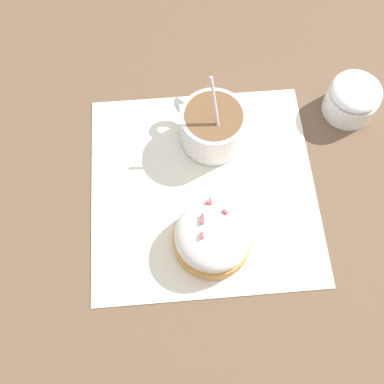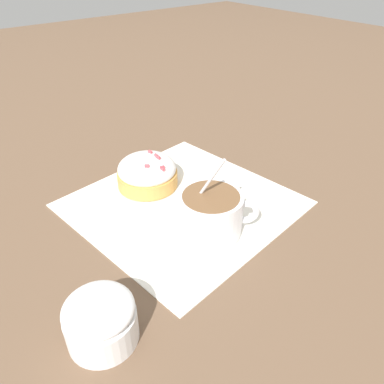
{
  "view_description": "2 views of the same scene",
  "coord_description": "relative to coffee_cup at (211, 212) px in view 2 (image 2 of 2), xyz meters",
  "views": [
    {
      "loc": [
        -0.23,
        0.01,
        0.53
      ],
      "look_at": [
        -0.02,
        0.01,
        0.03
      ],
      "focal_mm": 42.0,
      "sensor_mm": 36.0,
      "label": 1
    },
    {
      "loc": [
        0.36,
        -0.27,
        0.33
      ],
      "look_at": [
        0.02,
        0.0,
        0.03
      ],
      "focal_mm": 35.0,
      "sensor_mm": 36.0,
      "label": 2
    }
  ],
  "objects": [
    {
      "name": "sugar_bowl",
      "position": [
        0.05,
        -0.19,
        -0.01
      ],
      "size": [
        0.07,
        0.07,
        0.05
      ],
      "color": "white",
      "rests_on": "ground_plane"
    },
    {
      "name": "ground_plane",
      "position": [
        -0.07,
        0.01,
        -0.03
      ],
      "size": [
        3.0,
        3.0,
        0.0
      ],
      "primitive_type": "plane",
      "color": "brown"
    },
    {
      "name": "frosted_pastry",
      "position": [
        -0.15,
        -0.0,
        -0.01
      ],
      "size": [
        0.09,
        0.09,
        0.05
      ],
      "color": "#D19347",
      "rests_on": "paper_napkin"
    },
    {
      "name": "coffee_cup",
      "position": [
        0.0,
        0.0,
        0.0
      ],
      "size": [
        0.08,
        0.1,
        0.11
      ],
      "color": "white",
      "rests_on": "paper_napkin"
    },
    {
      "name": "paper_napkin",
      "position": [
        -0.07,
        0.01,
        -0.03
      ],
      "size": [
        0.32,
        0.32,
        0.0
      ],
      "color": "white",
      "rests_on": "ground_plane"
    }
  ]
}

